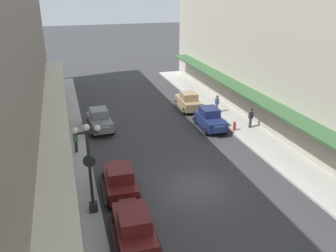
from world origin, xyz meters
name	(u,v)px	position (x,y,z in m)	size (l,w,h in m)	color
ground_plane	(196,187)	(0.00, 0.00, 0.00)	(200.00, 200.00, 0.00)	#38383A
sidewalk_left	(73,206)	(-7.50, 0.00, 0.07)	(3.00, 60.00, 0.15)	#B7B5AD
sidewalk_right	(298,169)	(7.50, 0.00, 0.07)	(3.00, 60.00, 0.15)	#B7B5AD
parked_car_0	(134,227)	(-4.74, -3.92, 0.94)	(2.29, 4.31, 1.84)	#591919
parked_car_1	(100,120)	(-4.60, 11.20, 0.94)	(2.31, 4.32, 1.84)	slate
parked_car_2	(188,101)	(4.54, 13.94, 0.94)	(2.27, 4.31, 1.84)	#997F5B
parked_car_3	(120,179)	(-4.65, 0.67, 0.94)	(2.25, 4.30, 1.84)	#591919
parked_car_4	(210,118)	(4.64, 8.65, 0.94)	(2.27, 4.31, 1.84)	#19234C
lamp_post_with_clock	(90,165)	(-6.40, -0.90, 2.99)	(1.42, 0.44, 5.16)	black
fire_hydrant	(234,126)	(6.35, 7.31, 0.56)	(0.24, 0.24, 0.82)	#B21E19
pedestrian_0	(251,118)	(7.98, 7.53, 1.01)	(0.36, 0.28, 1.67)	#2D2D33
pedestrian_1	(53,188)	(-8.48, 0.81, 0.99)	(0.36, 0.24, 1.64)	#2D2D33
pedestrian_2	(217,104)	(6.79, 11.97, 1.01)	(0.36, 0.28, 1.67)	slate
pedestrian_3	(76,142)	(-6.85, 6.94, 0.99)	(0.36, 0.24, 1.64)	#2D2D33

